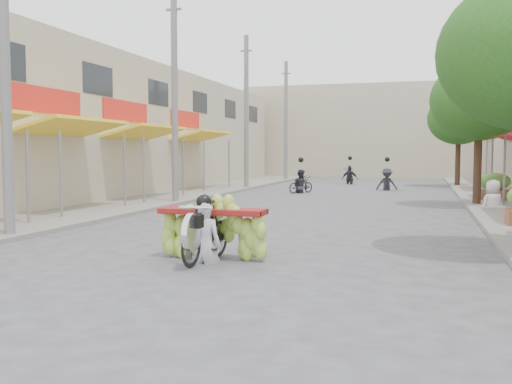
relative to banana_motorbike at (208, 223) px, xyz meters
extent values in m
plane|color=#56555A|center=(0.16, -1.84, -0.69)|extent=(120.00, 120.00, 0.00)
cube|color=gray|center=(-6.84, 13.16, -0.63)|extent=(4.00, 60.00, 0.12)
cube|color=#BAAE92|center=(-11.84, 12.16, 2.31)|extent=(8.00, 40.00, 6.00)
cylinder|color=slate|center=(-6.14, 2.96, 0.59)|extent=(0.08, 0.08, 2.55)
cube|color=yellow|center=(-6.96, 6.16, 2.06)|extent=(1.77, 4.00, 0.53)
cylinder|color=slate|center=(-6.14, 4.36, 0.59)|extent=(0.08, 0.08, 2.55)
cylinder|color=slate|center=(-6.14, 7.96, 0.59)|extent=(0.08, 0.08, 2.55)
cube|color=red|center=(-7.84, 6.16, 2.91)|extent=(0.10, 3.50, 0.80)
cube|color=yellow|center=(-6.96, 11.16, 2.06)|extent=(1.77, 4.00, 0.53)
cylinder|color=slate|center=(-6.14, 9.36, 0.59)|extent=(0.08, 0.08, 2.55)
cylinder|color=slate|center=(-6.14, 12.96, 0.59)|extent=(0.08, 0.08, 2.55)
cube|color=red|center=(-7.84, 11.16, 2.91)|extent=(0.10, 3.50, 0.80)
cube|color=yellow|center=(-6.96, 17.16, 2.06)|extent=(1.77, 4.00, 0.53)
cylinder|color=slate|center=(-6.14, 15.36, 0.59)|extent=(0.08, 0.08, 2.55)
cylinder|color=slate|center=(-6.14, 18.96, 0.59)|extent=(0.08, 0.08, 2.55)
cube|color=red|center=(-7.84, 17.16, 2.91)|extent=(0.10, 3.50, 0.80)
cube|color=#1E2328|center=(-7.86, 4.16, 3.91)|extent=(0.08, 2.00, 1.10)
cube|color=#1E2328|center=(-7.86, 9.16, 3.91)|extent=(0.08, 2.00, 1.10)
cube|color=#1E2328|center=(-7.86, 14.16, 3.91)|extent=(0.08, 2.00, 1.10)
cube|color=#1E2328|center=(-7.86, 19.16, 3.91)|extent=(0.08, 2.00, 1.10)
cube|color=#1E2328|center=(-7.86, 24.16, 3.91)|extent=(0.08, 2.00, 1.10)
cube|color=#1E2328|center=(-7.86, 29.16, 3.91)|extent=(0.08, 2.00, 1.10)
cylinder|color=slate|center=(6.46, 12.26, 0.59)|extent=(0.08, 0.08, 2.55)
cylinder|color=slate|center=(6.46, 16.06, 0.59)|extent=(0.08, 0.08, 2.55)
cube|color=red|center=(7.28, 20.16, 2.06)|extent=(1.77, 4.20, 0.53)
cylinder|color=slate|center=(6.46, 18.26, 0.59)|extent=(0.08, 0.08, 2.55)
cylinder|color=slate|center=(6.46, 22.06, 0.59)|extent=(0.08, 0.08, 2.55)
cube|color=#BAAE92|center=(0.16, 36.16, 2.81)|extent=(20.00, 6.00, 7.00)
cylinder|color=slate|center=(-5.24, 1.16, 3.31)|extent=(0.24, 0.24, 8.00)
cylinder|color=slate|center=(-5.24, 10.16, 3.31)|extent=(0.24, 0.24, 8.00)
cube|color=slate|center=(-5.24, 10.16, 6.51)|extent=(0.60, 0.08, 0.08)
cylinder|color=slate|center=(-5.24, 19.16, 3.31)|extent=(0.24, 0.24, 8.00)
cube|color=slate|center=(-5.24, 19.16, 6.51)|extent=(0.60, 0.08, 0.08)
cylinder|color=slate|center=(-5.24, 28.16, 3.31)|extent=(0.24, 0.24, 8.00)
cube|color=slate|center=(-5.24, 28.16, 6.51)|extent=(0.60, 0.08, 0.08)
cylinder|color=#3A2719|center=(5.56, 12.16, 0.91)|extent=(0.28, 0.28, 3.20)
ellipsoid|color=#265819|center=(5.56, 12.16, 3.11)|extent=(3.40, 3.40, 2.90)
cylinder|color=#3A2719|center=(5.56, 24.16, 0.91)|extent=(0.28, 0.28, 3.20)
ellipsoid|color=#265819|center=(5.56, 24.16, 3.11)|extent=(3.40, 3.40, 2.90)
cube|color=brown|center=(6.36, 14.16, -0.32)|extent=(1.20, 0.80, 0.50)
ellipsoid|color=#5FA13C|center=(6.36, 14.16, 0.26)|extent=(1.20, 0.88, 0.66)
imported|color=black|center=(0.00, -0.12, -0.14)|extent=(0.70, 1.91, 1.10)
cylinder|color=silver|center=(0.00, -0.77, -0.07)|extent=(0.10, 0.66, 0.66)
cube|color=black|center=(0.00, -0.67, 0.11)|extent=(0.28, 0.22, 0.22)
cylinder|color=silver|center=(0.00, -0.57, 0.33)|extent=(0.60, 0.05, 0.05)
cube|color=maroon|center=(0.00, 0.23, 0.19)|extent=(1.97, 0.55, 0.10)
imported|color=silver|center=(0.00, -0.17, 0.43)|extent=(0.59, 0.44, 1.63)
sphere|color=black|center=(0.00, -0.20, 1.22)|extent=(0.28, 0.28, 0.28)
imported|color=silver|center=(6.02, 11.48, 0.32)|extent=(1.02, 0.89, 1.78)
imported|color=black|center=(-1.87, 17.05, -0.29)|extent=(1.21, 1.46, 0.79)
imported|color=#2A2A33|center=(-1.87, 17.05, 0.44)|extent=(0.93, 0.84, 1.65)
sphere|color=black|center=(-1.87, 17.05, 0.89)|extent=(0.26, 0.26, 0.26)
imported|color=black|center=(1.95, 20.16, -0.23)|extent=(0.68, 1.62, 0.92)
imported|color=#2A2A33|center=(1.95, 20.16, 0.44)|extent=(1.13, 0.71, 1.65)
sphere|color=black|center=(1.95, 20.16, 0.89)|extent=(0.26, 0.26, 0.26)
imported|color=black|center=(-0.57, 25.39, -0.23)|extent=(1.08, 1.75, 0.93)
imported|color=#2A2A33|center=(-0.57, 25.39, 0.44)|extent=(1.09, 0.81, 1.65)
sphere|color=black|center=(-0.57, 25.39, 0.89)|extent=(0.26, 0.26, 0.26)
camera|label=1|loc=(3.68, -9.52, 1.28)|focal=40.00mm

